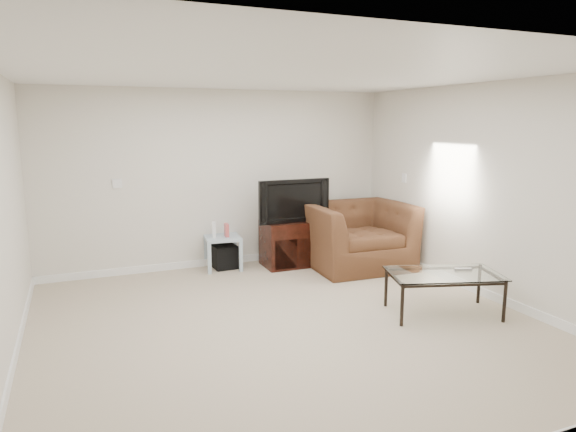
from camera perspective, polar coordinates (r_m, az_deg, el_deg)
name	(u,v)px	position (r m, az deg, el deg)	size (l,w,h in m)	color
floor	(288,325)	(5.36, 0.01, -12.06)	(5.00, 5.00, 0.00)	tan
ceiling	(288,73)	(4.97, 0.01, 15.64)	(5.00, 5.00, 0.00)	white
wall_back	(220,179)	(7.36, -7.53, 4.09)	(5.00, 0.02, 2.50)	silver
wall_right	(486,192)	(6.40, 21.17, 2.54)	(0.02, 5.00, 2.50)	silver
plate_back	(117,184)	(7.12, -18.45, 3.43)	(0.12, 0.02, 0.12)	white
plate_right_switch	(404,178)	(7.62, 12.78, 4.13)	(0.02, 0.09, 0.13)	white
plate_right_outlet	(414,247)	(7.54, 13.81, -3.32)	(0.02, 0.08, 0.12)	white
tv_stand	(290,243)	(7.41, 0.27, -3.03)	(0.79, 0.55, 0.66)	black
dvd_player	(292,229)	(7.32, 0.40, -1.44)	(0.43, 0.30, 0.06)	black
television	(291,200)	(7.26, 0.37, 1.79)	(0.99, 0.20, 0.61)	black
side_table	(223,252)	(7.32, -7.26, -4.04)	(0.48, 0.48, 0.46)	silver
subwoofer	(225,257)	(7.36, -7.05, -4.50)	(0.32, 0.32, 0.32)	black
game_console	(214,230)	(7.21, -8.21, -1.52)	(0.05, 0.15, 0.21)	white
game_case	(227,230)	(7.24, -6.84, -1.56)	(0.05, 0.14, 0.18)	#CC4C4C
recliner	(357,225)	(7.34, 7.71, -0.96)	(1.40, 0.91, 1.23)	brown
coffee_table	(443,294)	(5.83, 16.83, -8.24)	(1.17, 0.66, 0.46)	black
remote	(463,269)	(5.93, 18.89, -5.60)	(0.18, 0.05, 0.02)	#B2B2B7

